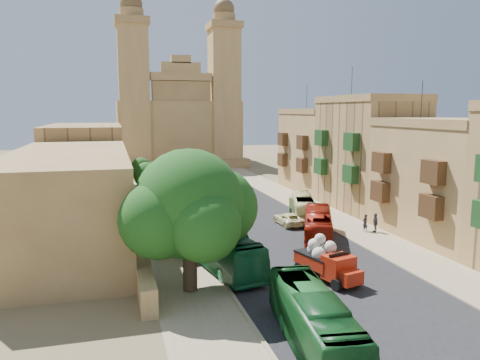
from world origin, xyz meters
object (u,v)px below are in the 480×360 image
street_tree_b (155,193)px  pedestrian_c (375,223)px  car_dkblue (177,186)px  bus_red_east (318,226)px  street_tree_c (147,175)px  car_white_b (234,189)px  red_truck (327,261)px  bus_green_north (220,248)px  bus_green_south (314,321)px  car_blue_a (224,231)px  car_cream (288,219)px  car_blue_b (186,175)px  street_tree_d (141,168)px  street_tree_a (168,222)px  bus_cream_east (303,206)px  car_white_a (223,208)px  pedestrian_a (365,223)px  church (178,122)px  olive_pickup (303,209)px  ficus_tree (190,208)px

street_tree_b → pedestrian_c: bearing=-25.1°
car_dkblue → bus_red_east: bearing=-89.6°
street_tree_c → car_white_b: bearing=18.3°
red_truck → bus_green_north: red_truck is taller
bus_green_south → bus_green_north: 13.40m
car_blue_a → bus_green_north: bearing=-91.2°
car_cream → car_blue_b: (-5.23, 36.39, -0.02)m
street_tree_d → car_blue_b: size_ratio=1.25×
street_tree_a → street_tree_d: bearing=90.0°
bus_cream_east → car_white_a: bus_cream_east is taller
street_tree_c → pedestrian_a: 29.24m
street_tree_c → bus_cream_east: 21.46m
red_truck → car_cream: size_ratio=1.24×
street_tree_b → car_white_a: size_ratio=1.16×
church → car_white_b: church is taller
pedestrian_a → bus_green_south: bearing=36.2°
street_tree_b → olive_pickup: street_tree_b is taller
red_truck → car_blue_a: 13.72m
car_cream → car_blue_a: bearing=19.8°
car_white_b → car_blue_b: 16.15m
pedestrian_c → car_white_a: bearing=-122.9°
bus_green_south → bus_green_north: bus_green_north is taller
car_cream → car_white_b: (-0.59, 20.92, -0.10)m
street_tree_a → car_white_a: (8.10, 14.53, -2.20)m
car_white_a → olive_pickup: bearing=-41.4°
car_cream → pedestrian_a: (6.44, -4.56, 0.23)m
bus_cream_east → bus_red_east: bearing=93.6°
olive_pickup → bus_cream_east: 0.35m
bus_green_south → bus_cream_east: size_ratio=1.15×
bus_cream_east → car_cream: bearing=64.7°
car_blue_a → car_white_a: car_white_a is taller
bus_red_east → bus_cream_east: bearing=-80.7°
car_cream → car_blue_b: car_cream is taller
bus_green_north → bus_red_east: bus_green_north is taller
olive_pickup → bus_cream_east: bearing=90.0°
red_truck → bus_cream_east: bearing=72.0°
ficus_tree → car_cream: size_ratio=2.07×
bus_red_east → pedestrian_a: bearing=-139.5°
church → car_blue_a: size_ratio=10.50×
church → street_tree_d: size_ratio=7.60×
church → pedestrian_a: bearing=-81.1°
bus_cream_east → street_tree_c: bearing=-20.9°
street_tree_b → car_cream: street_tree_b is taller
street_tree_c → pedestrian_c: bearing=-46.3°
ficus_tree → car_dkblue: size_ratio=2.52×
bus_green_south → car_dkblue: size_ratio=2.75×
church → car_white_a: (-1.90, -52.09, -8.81)m
bus_green_north → car_white_a: bearing=65.7°
pedestrian_a → red_truck: bearing=31.8°
olive_pickup → car_blue_b: bearing=103.9°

